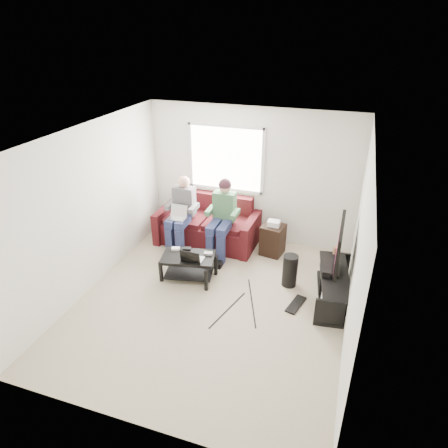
# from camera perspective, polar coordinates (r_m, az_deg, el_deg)

# --- Properties ---
(floor) EXTENTS (4.50, 4.50, 0.00)m
(floor) POSITION_cam_1_polar(r_m,az_deg,el_deg) (6.34, -1.81, -11.09)
(floor) COLOR #B5A28D
(floor) RESTS_ON ground
(ceiling) EXTENTS (4.50, 4.50, 0.00)m
(ceiling) POSITION_cam_1_polar(r_m,az_deg,el_deg) (5.17, -2.23, 12.26)
(ceiling) COLOR white
(ceiling) RESTS_ON wall_back
(wall_back) EXTENTS (4.50, 0.00, 4.50)m
(wall_back) POSITION_cam_1_polar(r_m,az_deg,el_deg) (7.61, 3.91, 6.83)
(wall_back) COLOR silver
(wall_back) RESTS_ON floor
(wall_front) EXTENTS (4.50, 0.00, 4.50)m
(wall_front) POSITION_cam_1_polar(r_m,az_deg,el_deg) (3.98, -13.67, -15.01)
(wall_front) COLOR silver
(wall_front) RESTS_ON floor
(wall_left) EXTENTS (0.00, 4.50, 4.50)m
(wall_left) POSITION_cam_1_polar(r_m,az_deg,el_deg) (6.55, -18.67, 1.96)
(wall_left) COLOR silver
(wall_left) RESTS_ON floor
(wall_right) EXTENTS (0.00, 4.50, 4.50)m
(wall_right) POSITION_cam_1_polar(r_m,az_deg,el_deg) (5.36, 18.55, -3.73)
(wall_right) COLOR silver
(wall_right) RESTS_ON floor
(window) EXTENTS (1.48, 0.04, 1.28)m
(window) POSITION_cam_1_polar(r_m,az_deg,el_deg) (7.63, 0.27, 9.33)
(window) COLOR white
(window) RESTS_ON wall_back
(sofa) EXTENTS (1.94, 0.98, 0.90)m
(sofa) POSITION_cam_1_polar(r_m,az_deg,el_deg) (7.82, -2.26, -0.29)
(sofa) COLOR #4F1318
(sofa) RESTS_ON floor
(person_left) EXTENTS (0.40, 0.71, 1.38)m
(person_left) POSITION_cam_1_polar(r_m,az_deg,el_deg) (7.49, -6.12, 1.92)
(person_left) COLOR navy
(person_left) RESTS_ON sofa
(person_right) EXTENTS (0.40, 0.71, 1.42)m
(person_right) POSITION_cam_1_polar(r_m,az_deg,el_deg) (7.21, -0.26, 1.58)
(person_right) COLOR navy
(person_right) RESTS_ON sofa
(laptop_silver) EXTENTS (0.35, 0.27, 0.24)m
(laptop_silver) POSITION_cam_1_polar(r_m,az_deg,el_deg) (7.35, -6.69, 1.24)
(laptop_silver) COLOR silver
(laptop_silver) RESTS_ON person_left
(coffee_table) EXTENTS (0.96, 0.69, 0.43)m
(coffee_table) POSITION_cam_1_polar(r_m,az_deg,el_deg) (6.73, -5.11, -5.41)
(coffee_table) COLOR black
(coffee_table) RESTS_ON floor
(laptop_black) EXTENTS (0.37, 0.29, 0.24)m
(laptop_black) POSITION_cam_1_polar(r_m,az_deg,el_deg) (6.50, -4.49, -4.21)
(laptop_black) COLOR black
(laptop_black) RESTS_ON coffee_table
(controller_a) EXTENTS (0.16, 0.13, 0.04)m
(controller_a) POSITION_cam_1_polar(r_m,az_deg,el_deg) (6.86, -6.92, -3.54)
(controller_a) COLOR silver
(controller_a) RESTS_ON coffee_table
(controller_b) EXTENTS (0.16, 0.12, 0.04)m
(controller_b) POSITION_cam_1_polar(r_m,az_deg,el_deg) (6.83, -5.34, -3.55)
(controller_b) COLOR black
(controller_b) RESTS_ON coffee_table
(controller_c) EXTENTS (0.16, 0.12, 0.04)m
(controller_c) POSITION_cam_1_polar(r_m,az_deg,el_deg) (6.68, -2.28, -4.23)
(controller_c) COLOR gray
(controller_c) RESTS_ON coffee_table
(tv_stand) EXTENTS (0.60, 1.44, 0.46)m
(tv_stand) POSITION_cam_1_polar(r_m,az_deg,el_deg) (6.51, 15.30, -8.81)
(tv_stand) COLOR black
(tv_stand) RESTS_ON floor
(tv) EXTENTS (0.12, 1.10, 0.81)m
(tv) POSITION_cam_1_polar(r_m,az_deg,el_deg) (6.22, 16.14, -2.94)
(tv) COLOR black
(tv) RESTS_ON tv_stand
(soundbar) EXTENTS (0.12, 0.50, 0.10)m
(soundbar) POSITION_cam_1_polar(r_m,az_deg,el_deg) (6.43, 14.64, -5.95)
(soundbar) COLOR black
(soundbar) RESTS_ON tv_stand
(drink_cup) EXTENTS (0.08, 0.08, 0.12)m
(drink_cup) POSITION_cam_1_polar(r_m,az_deg,el_deg) (6.88, 15.63, -3.67)
(drink_cup) COLOR #A66947
(drink_cup) RESTS_ON tv_stand
(console_white) EXTENTS (0.30, 0.22, 0.06)m
(console_white) POSITION_cam_1_polar(r_m,az_deg,el_deg) (6.15, 15.07, -10.39)
(console_white) COLOR silver
(console_white) RESTS_ON tv_stand
(console_grey) EXTENTS (0.34, 0.26, 0.08)m
(console_grey) POSITION_cam_1_polar(r_m,az_deg,el_deg) (6.72, 15.59, -6.83)
(console_grey) COLOR gray
(console_grey) RESTS_ON tv_stand
(console_black) EXTENTS (0.38, 0.30, 0.07)m
(console_black) POSITION_cam_1_polar(r_m,az_deg,el_deg) (6.43, 15.35, -8.53)
(console_black) COLOR black
(console_black) RESTS_ON tv_stand
(subwoofer) EXTENTS (0.24, 0.24, 0.55)m
(subwoofer) POSITION_cam_1_polar(r_m,az_deg,el_deg) (6.65, 9.39, -6.58)
(subwoofer) COLOR black
(subwoofer) RESTS_ON floor
(keyboard_floor) EXTENTS (0.27, 0.50, 0.03)m
(keyboard_floor) POSITION_cam_1_polar(r_m,az_deg,el_deg) (6.38, 10.23, -11.23)
(keyboard_floor) COLOR black
(keyboard_floor) RESTS_ON floor
(end_table) EXTENTS (0.39, 0.39, 0.68)m
(end_table) POSITION_cam_1_polar(r_m,az_deg,el_deg) (7.47, 6.97, -2.14)
(end_table) COLOR black
(end_table) RESTS_ON floor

